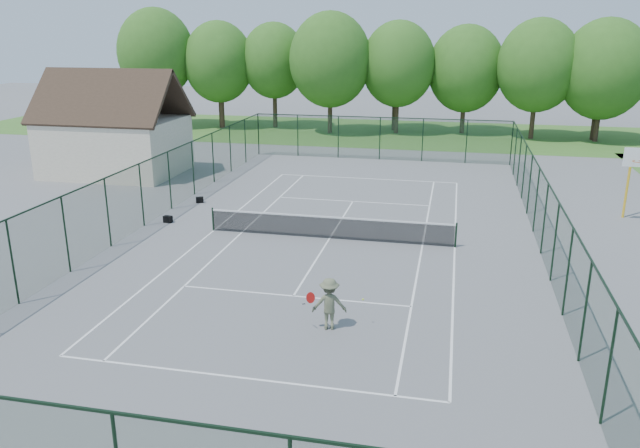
{
  "coord_description": "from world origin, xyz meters",
  "views": [
    {
      "loc": [
        5.18,
        -25.83,
        8.98
      ],
      "look_at": [
        0.0,
        -2.0,
        1.3
      ],
      "focal_mm": 35.0,
      "sensor_mm": 36.0,
      "label": 1
    }
  ],
  "objects": [
    {
      "name": "tree_line_far",
      "position": [
        0.0,
        30.0,
        5.99
      ],
      "size": [
        39.4,
        6.4,
        9.7
      ],
      "color": "#463023",
      "rests_on": "ground"
    },
    {
      "name": "grass_far",
      "position": [
        0.0,
        30.0,
        0.01
      ],
      "size": [
        80.0,
        16.0,
        0.01
      ],
      "primitive_type": "cube",
      "color": "#467A2C",
      "rests_on": "ground"
    },
    {
      "name": "ground",
      "position": [
        0.0,
        0.0,
        0.0
      ],
      "size": [
        140.0,
        140.0,
        0.0
      ],
      "primitive_type": "plane",
      "color": "slate",
      "rests_on": "ground"
    },
    {
      "name": "utility_building",
      "position": [
        -16.0,
        10.0,
        3.12
      ],
      "size": [
        8.6,
        6.27,
        6.63
      ],
      "color": "beige",
      "rests_on": "ground"
    },
    {
      "name": "sports_bag_b",
      "position": [
        -8.02,
        4.4,
        0.16
      ],
      "size": [
        0.47,
        0.39,
        0.31
      ],
      "primitive_type": "cube",
      "rotation": [
        0.0,
        0.0,
        0.43
      ],
      "color": "black",
      "rests_on": "ground"
    },
    {
      "name": "court_lines",
      "position": [
        0.0,
        0.0,
        0.0
      ],
      "size": [
        11.05,
        23.85,
        0.01
      ],
      "color": "white",
      "rests_on": "ground"
    },
    {
      "name": "tennis_net",
      "position": [
        0.0,
        0.0,
        0.58
      ],
      "size": [
        11.08,
        0.08,
        1.1
      ],
      "color": "black",
      "rests_on": "ground"
    },
    {
      "name": "basketball_goal",
      "position": [
        13.6,
        5.81,
        2.57
      ],
      "size": [
        1.2,
        1.43,
        3.65
      ],
      "color": "yellow",
      "rests_on": "ground"
    },
    {
      "name": "sports_bag_a",
      "position": [
        -8.12,
        0.72,
        0.16
      ],
      "size": [
        0.43,
        0.28,
        0.33
      ],
      "primitive_type": "cube",
      "rotation": [
        0.0,
        0.0,
        -0.09
      ],
      "color": "black",
      "rests_on": "ground"
    },
    {
      "name": "tennis_player",
      "position": [
        1.71,
        -8.53,
        0.84
      ],
      "size": [
        1.91,
        0.9,
        1.67
      ],
      "color": "#5F6448",
      "rests_on": "ground"
    },
    {
      "name": "fence_enclosure",
      "position": [
        0.0,
        0.0,
        1.56
      ],
      "size": [
        18.05,
        36.05,
        3.02
      ],
      "color": "#183D24",
      "rests_on": "ground"
    }
  ]
}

